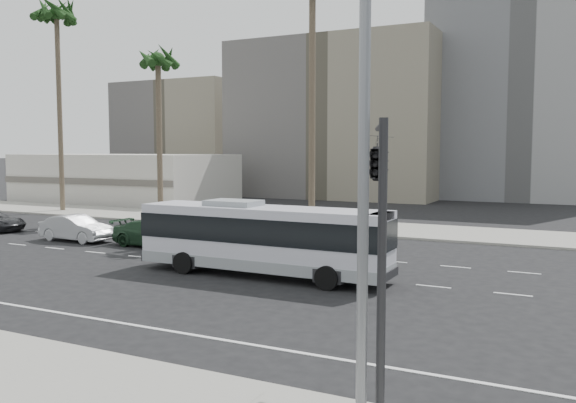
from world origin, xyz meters
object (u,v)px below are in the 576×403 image
Objects in this scene: city_bus at (262,237)px; palm_far at (57,18)px; palm_mid at (158,63)px; streetlight_corner at (376,143)px; car_a at (154,233)px; car_b at (76,228)px; traffic_signal at (378,167)px.

city_bus is 0.61× the size of palm_far.
palm_mid is at bearing 140.04° from city_bus.
car_a is at bearing 145.61° from streetlight_corner.
palm_far is (-11.88, 1.26, 4.76)m from palm_mid.
streetlight_corner is (18.08, -15.49, 4.83)m from car_a.
car_b is 0.78× the size of traffic_signal.
palm_mid is 12.86m from palm_far.
palm_far reaches higher than palm_mid.
palm_mid is (-17.23, 14.74, 10.40)m from city_bus.
palm_mid is at bearing 14.19° from car_b.
city_bus is 14.81m from streetlight_corner.
city_bus is at bearing -40.55° from palm_mid.
car_b is at bearing 153.73° from streetlight_corner.
streetlight_corner is 37.37m from palm_mid.
palm_mid is (-7.93, 10.54, 11.36)m from car_a.
city_bus is 0.84× the size of palm_mid.
palm_far is (-19.81, 11.80, 16.12)m from car_a.
palm_far reaches higher than car_a.
streetlight_corner is (23.59, -15.01, 4.80)m from car_b.
streetlight_corner is 48.03m from palm_far.
car_a is 0.28× the size of palm_far.
traffic_signal is at bearing -126.53° from car_a.
traffic_signal reaches higher than car_a.
car_b is 0.48× the size of streetlight_corner.
traffic_signal is at bearing 113.33° from streetlight_corner.
city_bus reaches higher than car_b.
car_b is 26.43m from traffic_signal.
palm_mid is (-25.26, 23.60, 7.05)m from traffic_signal.
streetlight_corner is (8.78, -11.29, 3.87)m from city_bus.
streetlight_corner is 1.63× the size of traffic_signal.
streetlight_corner is at bearing -35.76° from palm_far.
streetlight_corner is at bearing -45.02° from palm_mid.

